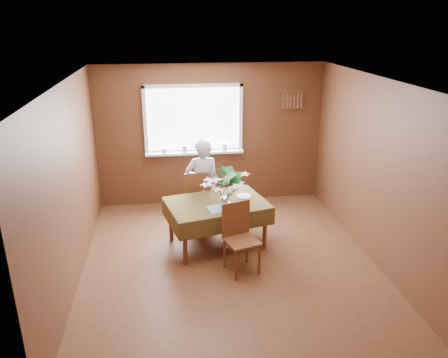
{
  "coord_description": "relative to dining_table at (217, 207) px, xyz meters",
  "views": [
    {
      "loc": [
        -0.81,
        -5.23,
        3.22
      ],
      "look_at": [
        0.0,
        0.55,
        1.05
      ],
      "focal_mm": 35.0,
      "sensor_mm": 36.0,
      "label": 1
    }
  ],
  "objects": [
    {
      "name": "window_assembly",
      "position": [
        -0.19,
        1.63,
        0.75
      ],
      "size": [
        1.72,
        0.2,
        1.22
      ],
      "color": "white",
      "rests_on": "wall_back"
    },
    {
      "name": "wall_left",
      "position": [
        -1.9,
        -0.56,
        0.64
      ],
      "size": [
        0.0,
        4.5,
        4.5
      ],
      "primitive_type": "plane",
      "rotation": [
        1.57,
        0.0,
        1.57
      ],
      "color": "brown",
      "rests_on": "floor"
    },
    {
      "name": "table_knife",
      "position": [
        0.18,
        -0.14,
        0.09
      ],
      "size": [
        0.03,
        0.23,
        0.0
      ],
      "primitive_type": "cube",
      "rotation": [
        0.0,
        0.0,
        0.04
      ],
      "color": "silver",
      "rests_on": "dining_table"
    },
    {
      "name": "flower_bouquet",
      "position": [
        0.09,
        -0.19,
        0.42
      ],
      "size": [
        0.6,
        0.6,
        0.52
      ],
      "rotation": [
        0.0,
        0.0,
        0.0
      ],
      "color": "white",
      "rests_on": "dining_table"
    },
    {
      "name": "wall_back",
      "position": [
        0.1,
        1.69,
        0.64
      ],
      "size": [
        4.0,
        0.0,
        4.0
      ],
      "primitive_type": "plane",
      "rotation": [
        1.57,
        0.0,
        0.0
      ],
      "color": "brown",
      "rests_on": "floor"
    },
    {
      "name": "wall_front",
      "position": [
        0.1,
        -2.81,
        0.64
      ],
      "size": [
        4.0,
        0.0,
        4.0
      ],
      "primitive_type": "plane",
      "rotation": [
        -1.57,
        0.0,
        0.0
      ],
      "color": "brown",
      "rests_on": "floor"
    },
    {
      "name": "chair_near",
      "position": [
        0.21,
        -0.7,
        -0.09
      ],
      "size": [
        0.5,
        0.5,
        0.94
      ],
      "rotation": [
        0.0,
        0.0,
        0.29
      ],
      "color": "brown",
      "rests_on": "floor"
    },
    {
      "name": "side_plate",
      "position": [
        0.43,
        0.16,
        0.09
      ],
      "size": [
        0.25,
        0.25,
        0.01
      ],
      "primitive_type": "cylinder",
      "rotation": [
        0.0,
        0.0,
        0.15
      ],
      "color": "white",
      "rests_on": "dining_table"
    },
    {
      "name": "wall_right",
      "position": [
        2.1,
        -0.56,
        0.64
      ],
      "size": [
        0.0,
        4.5,
        4.5
      ],
      "primitive_type": "plane",
      "rotation": [
        1.57,
        0.0,
        -1.57
      ],
      "color": "brown",
      "rests_on": "floor"
    },
    {
      "name": "floor",
      "position": [
        0.1,
        -0.56,
        -0.61
      ],
      "size": [
        4.5,
        4.5,
        0.0
      ],
      "primitive_type": "plane",
      "color": "brown",
      "rests_on": "ground"
    },
    {
      "name": "chair_far",
      "position": [
        -0.23,
        0.63,
        -0.08
      ],
      "size": [
        0.42,
        0.42,
        0.97
      ],
      "rotation": [
        0.0,
        0.0,
        3.15
      ],
      "color": "brown",
      "rests_on": "floor"
    },
    {
      "name": "ceiling",
      "position": [
        0.1,
        -0.56,
        1.89
      ],
      "size": [
        4.5,
        4.5,
        0.0
      ],
      "primitive_type": "plane",
      "rotation": [
        3.14,
        0.0,
        0.0
      ],
      "color": "white",
      "rests_on": "wall_back"
    },
    {
      "name": "spoon_rack",
      "position": [
        1.55,
        1.65,
        1.24
      ],
      "size": [
        0.44,
        0.05,
        0.33
      ],
      "color": "brown",
      "rests_on": "wall_back"
    },
    {
      "name": "dining_table",
      "position": [
        0.0,
        0.0,
        0.0
      ],
      "size": [
        1.6,
        1.27,
        0.7
      ],
      "rotation": [
        0.0,
        0.0,
        0.23
      ],
      "color": "brown",
      "rests_on": "floor"
    },
    {
      "name": "seated_woman",
      "position": [
        -0.15,
        0.64,
        0.13
      ],
      "size": [
        0.57,
        0.4,
        1.47
      ],
      "primitive_type": "imported",
      "rotation": [
        0.0,
        0.0,
        3.23
      ],
      "color": "white",
      "rests_on": "floor"
    }
  ]
}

